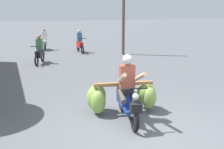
# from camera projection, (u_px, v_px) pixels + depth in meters

# --- Properties ---
(ground_plane) EXTENTS (120.00, 120.00, 0.00)m
(ground_plane) POSITION_uv_depth(u_px,v_px,m) (147.00, 136.00, 5.52)
(ground_plane) COLOR #56595E
(motorbike_main_loaded) EXTENTS (1.90, 1.99, 1.58)m
(motorbike_main_loaded) POSITION_uv_depth(u_px,v_px,m) (124.00, 95.00, 6.58)
(motorbike_main_loaded) COLOR black
(motorbike_main_loaded) RESTS_ON ground
(motorbike_distant_ahead_left) EXTENTS (0.76, 1.54, 1.40)m
(motorbike_distant_ahead_left) POSITION_uv_depth(u_px,v_px,m) (40.00, 52.00, 12.84)
(motorbike_distant_ahead_left) COLOR black
(motorbike_distant_ahead_left) RESTS_ON ground
(motorbike_distant_ahead_right) EXTENTS (0.50, 1.62, 1.40)m
(motorbike_distant_ahead_right) POSITION_uv_depth(u_px,v_px,m) (80.00, 43.00, 16.18)
(motorbike_distant_ahead_right) COLOR black
(motorbike_distant_ahead_right) RESTS_ON ground
(motorbike_distant_far_ahead) EXTENTS (0.50, 1.62, 1.40)m
(motorbike_distant_far_ahead) POSITION_uv_depth(u_px,v_px,m) (45.00, 41.00, 17.22)
(motorbike_distant_far_ahead) COLOR black
(motorbike_distant_far_ahead) RESTS_ON ground
(utility_pole) EXTENTS (0.18, 0.18, 5.66)m
(utility_pole) POSITION_uv_depth(u_px,v_px,m) (124.00, 5.00, 14.95)
(utility_pole) COLOR brown
(utility_pole) RESTS_ON ground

